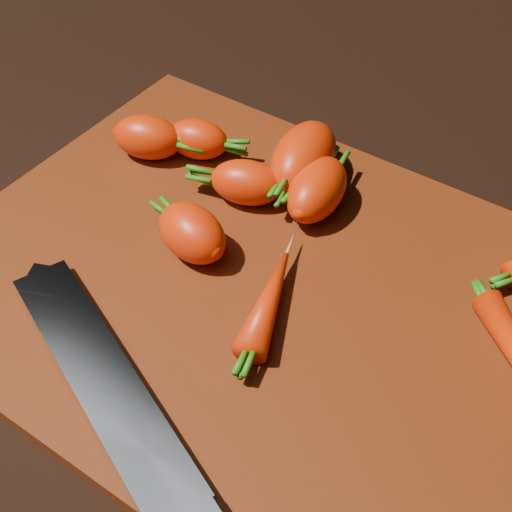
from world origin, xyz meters
The scene contains 10 objects.
ground centered at (0.00, 0.00, -0.01)m, with size 2.00×2.00×0.01m, color black.
cutting_board centered at (0.00, 0.00, 0.01)m, with size 0.50×0.40×0.01m, color maroon.
carrot_0 centered at (-0.17, 0.08, 0.03)m, with size 0.07×0.04×0.04m, color #F23209.
carrot_1 centered at (-0.06, 0.00, 0.03)m, with size 0.07×0.05×0.05m, color #F23209.
carrot_2 centered at (-0.03, 0.13, 0.04)m, with size 0.09×0.05×0.05m, color #F23209.
carrot_3 centered at (0.00, 0.10, 0.04)m, with size 0.08×0.05×0.05m, color #F23209.
carrot_4 centered at (-0.06, 0.08, 0.03)m, with size 0.06×0.04×0.04m, color #F23209.
carrot_5 centered at (-0.13, 0.10, 0.03)m, with size 0.06×0.04×0.04m, color #F23209.
carrot_9 centered at (0.03, -0.02, 0.03)m, with size 0.10×0.03×0.03m, color #F23209.
knife centered at (-0.01, -0.15, 0.02)m, with size 0.37×0.18×0.02m.
Camera 1 is at (0.23, -0.32, 0.44)m, focal length 50.00 mm.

